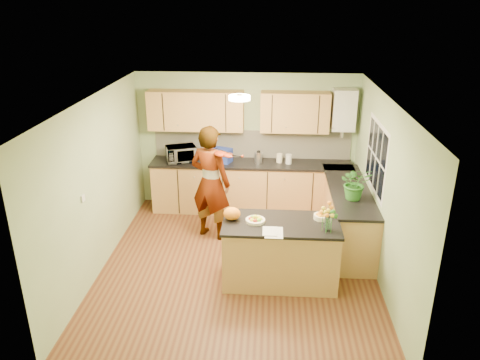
{
  "coord_description": "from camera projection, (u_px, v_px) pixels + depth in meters",
  "views": [
    {
      "loc": [
        0.44,
        -6.01,
        3.78
      ],
      "look_at": [
        -0.01,
        0.5,
        1.17
      ],
      "focal_mm": 35.0,
      "sensor_mm": 36.0,
      "label": 1
    }
  ],
  "objects": [
    {
      "name": "ceiling_lamp",
      "position": [
        239.0,
        98.0,
        6.37
      ],
      "size": [
        0.3,
        0.3,
        0.07
      ],
      "color": "#FFEABF",
      "rests_on": "ceiling"
    },
    {
      "name": "jar_white",
      "position": [
        289.0,
        159.0,
        8.36
      ],
      "size": [
        0.13,
        0.13,
        0.17
      ],
      "primitive_type": "cylinder",
      "rotation": [
        0.0,
        0.0,
        -0.2
      ],
      "color": "silver",
      "rests_on": "back_counter"
    },
    {
      "name": "papers",
      "position": [
        274.0,
        232.0,
        6.03
      ],
      "size": [
        0.23,
        0.32,
        0.01
      ],
      "primitive_type": "cube",
      "color": "silver",
      "rests_on": "peninsula_island"
    },
    {
      "name": "potted_plant",
      "position": [
        355.0,
        183.0,
        6.86
      ],
      "size": [
        0.48,
        0.42,
        0.51
      ],
      "primitive_type": "imported",
      "rotation": [
        0.0,
        0.0,
        0.05
      ],
      "color": "#307627",
      "rests_on": "right_counter"
    },
    {
      "name": "wall_back",
      "position": [
        247.0,
        141.0,
        8.62
      ],
      "size": [
        4.0,
        0.02,
        2.5
      ],
      "primitive_type": "cube",
      "color": "#89A274",
      "rests_on": "floor"
    },
    {
      "name": "boiler",
      "position": [
        344.0,
        110.0,
        8.13
      ],
      "size": [
        0.4,
        0.3,
        0.86
      ],
      "color": "silver",
      "rests_on": "wall_back"
    },
    {
      "name": "window_right",
      "position": [
        376.0,
        157.0,
        6.86
      ],
      "size": [
        0.01,
        1.3,
        1.05
      ],
      "color": "silver",
      "rests_on": "wall_right"
    },
    {
      "name": "orange_bowl",
      "position": [
        322.0,
        215.0,
        6.39
      ],
      "size": [
        0.22,
        0.22,
        0.13
      ],
      "color": "#FAEDC8",
      "rests_on": "peninsula_island"
    },
    {
      "name": "violin",
      "position": [
        221.0,
        154.0,
        7.09
      ],
      "size": [
        0.61,
        0.53,
        0.15
      ],
      "primitive_type": null,
      "rotation": [
        0.17,
        0.0,
        -0.61
      ],
      "color": "#550A05",
      "rests_on": "violinist"
    },
    {
      "name": "flower_vase",
      "position": [
        329.0,
        211.0,
        5.99
      ],
      "size": [
        0.23,
        0.23,
        0.42
      ],
      "rotation": [
        0.0,
        0.0,
        0.29
      ],
      "color": "silver",
      "rests_on": "peninsula_island"
    },
    {
      "name": "fruit_dish",
      "position": [
        255.0,
        219.0,
        6.31
      ],
      "size": [
        0.26,
        0.26,
        0.09
      ],
      "color": "#FAEDC8",
      "rests_on": "peninsula_island"
    },
    {
      "name": "right_counter",
      "position": [
        347.0,
        215.0,
        7.51
      ],
      "size": [
        0.62,
        2.24,
        0.94
      ],
      "color": "#B88049",
      "rests_on": "floor"
    },
    {
      "name": "kettle",
      "position": [
        258.0,
        157.0,
        8.41
      ],
      "size": [
        0.14,
        0.14,
        0.27
      ],
      "rotation": [
        0.0,
        0.0,
        0.22
      ],
      "color": "silver",
      "rests_on": "back_counter"
    },
    {
      "name": "peninsula_island",
      "position": [
        280.0,
        252.0,
        6.47
      ],
      "size": [
        1.58,
        0.81,
        0.91
      ],
      "color": "#B88049",
      "rests_on": "floor"
    },
    {
      "name": "back_counter",
      "position": [
        251.0,
        186.0,
        8.63
      ],
      "size": [
        3.64,
        0.62,
        0.94
      ],
      "color": "#B88049",
      "rests_on": "floor"
    },
    {
      "name": "ceiling",
      "position": [
        238.0,
        99.0,
        6.07
      ],
      "size": [
        4.0,
        4.5,
        0.02
      ],
      "primitive_type": "cube",
      "color": "white",
      "rests_on": "wall_back"
    },
    {
      "name": "violinist",
      "position": [
        211.0,
        183.0,
        7.52
      ],
      "size": [
        0.82,
        0.69,
        1.9
      ],
      "primitive_type": "imported",
      "rotation": [
        0.0,
        0.0,
        2.73
      ],
      "color": "tan",
      "rests_on": "floor"
    },
    {
      "name": "jar_cream",
      "position": [
        279.0,
        158.0,
        8.43
      ],
      "size": [
        0.13,
        0.13,
        0.16
      ],
      "primitive_type": "cylinder",
      "rotation": [
        0.0,
        0.0,
        0.28
      ],
      "color": "#FAEDC8",
      "rests_on": "back_counter"
    },
    {
      "name": "wall_left",
      "position": [
        98.0,
        184.0,
        6.66
      ],
      "size": [
        0.02,
        4.5,
        2.5
      ],
      "primitive_type": "cube",
      "color": "#89A274",
      "rests_on": "floor"
    },
    {
      "name": "light_switch",
      "position": [
        83.0,
        198.0,
        6.09
      ],
      "size": [
        0.02,
        0.09,
        0.09
      ],
      "primitive_type": "cube",
      "color": "silver",
      "rests_on": "wall_left"
    },
    {
      "name": "wall_front",
      "position": [
        221.0,
        279.0,
        4.45
      ],
      "size": [
        4.0,
        0.02,
        2.5
      ],
      "primitive_type": "cube",
      "color": "#89A274",
      "rests_on": "floor"
    },
    {
      "name": "upper_cabinets",
      "position": [
        236.0,
        111.0,
        8.25
      ],
      "size": [
        3.2,
        0.34,
        0.7
      ],
      "color": "#B88049",
      "rests_on": "wall_back"
    },
    {
      "name": "orange_bag",
      "position": [
        232.0,
        214.0,
        6.36
      ],
      "size": [
        0.3,
        0.28,
        0.18
      ],
      "primitive_type": "ellipsoid",
      "rotation": [
        0.0,
        0.0,
        -0.42
      ],
      "color": "orange",
      "rests_on": "peninsula_island"
    },
    {
      "name": "floor",
      "position": [
        238.0,
        265.0,
        7.0
      ],
      "size": [
        4.5,
        4.5,
        0.0
      ],
      "primitive_type": "plane",
      "color": "#542918",
      "rests_on": "ground"
    },
    {
      "name": "splashback",
      "position": [
        252.0,
        144.0,
        8.62
      ],
      "size": [
        3.6,
        0.02,
        0.52
      ],
      "primitive_type": "cube",
      "color": "beige",
      "rests_on": "back_counter"
    },
    {
      "name": "blue_box",
      "position": [
        222.0,
        155.0,
        8.43
      ],
      "size": [
        0.38,
        0.33,
        0.25
      ],
      "primitive_type": "cube",
      "rotation": [
        0.0,
        0.0,
        -0.36
      ],
      "color": "#213599",
      "rests_on": "back_counter"
    },
    {
      "name": "microwave",
      "position": [
        181.0,
        154.0,
        8.46
      ],
      "size": [
        0.61,
        0.52,
        0.29
      ],
      "primitive_type": "imported",
      "rotation": [
        0.0,
        0.0,
        0.37
      ],
      "color": "silver",
      "rests_on": "back_counter"
    },
    {
      "name": "wall_right",
      "position": [
        383.0,
        192.0,
        6.41
      ],
      "size": [
        0.02,
        4.5,
        2.5
      ],
      "primitive_type": "cube",
      "color": "#89A274",
      "rests_on": "floor"
    }
  ]
}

